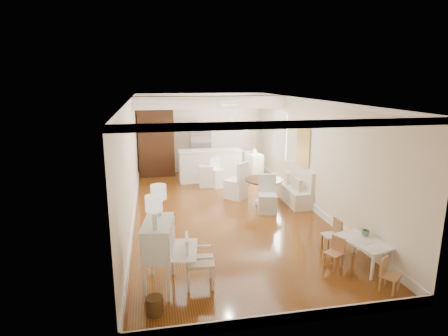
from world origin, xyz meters
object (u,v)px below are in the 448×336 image
object	(u,v)px
wicker_basket	(155,305)
bar_stool_left	(206,170)
kids_chair_a	(334,253)
breakfast_counter	(210,165)
gustavian_armchair	(200,261)
secretary_bureau	(159,255)
slip_chair_far	(236,180)
slip_chair_near	(268,194)
pantry_cabinet	(156,143)
sideboard	(253,166)
fridge	(211,148)
kids_table	(363,253)
bar_stool_right	(217,173)
dining_table	(264,191)
kids_chair_b	(331,235)
kids_chair_c	(390,275)

from	to	relation	value
wicker_basket	bar_stool_left	world-z (taller)	bar_stool_left
kids_chair_a	breakfast_counter	size ratio (longest dim) A/B	0.28
gustavian_armchair	secretary_bureau	bearing A→B (deg)	90.27
wicker_basket	slip_chair_far	world-z (taller)	slip_chair_far
slip_chair_near	pantry_cabinet	size ratio (longest dim) A/B	0.41
bar_stool_left	sideboard	bearing A→B (deg)	28.06
slip_chair_near	fridge	bearing A→B (deg)	112.51
slip_chair_near	bar_stool_left	size ratio (longest dim) A/B	0.88
kids_chair_a	slip_chair_far	xyz separation A→B (m)	(-0.82, 4.25, 0.25)
wicker_basket	kids_table	world-z (taller)	kids_table
wicker_basket	bar_stool_right	size ratio (longest dim) A/B	0.28
wicker_basket	dining_table	bearing A→B (deg)	56.13
slip_chair_near	dining_table	bearing A→B (deg)	93.66
wicker_basket	kids_table	xyz separation A→B (m)	(3.69, 0.73, 0.12)
gustavian_armchair	bar_stool_left	world-z (taller)	bar_stool_left
bar_stool_right	pantry_cabinet	distance (m)	2.69
kids_chair_a	kids_chair_b	distance (m)	0.72
breakfast_counter	pantry_cabinet	bearing A→B (deg)	147.57
kids_table	kids_chair_c	size ratio (longest dim) A/B	1.76
kids_table	bar_stool_right	size ratio (longest dim) A/B	1.06
slip_chair_near	sideboard	xyz separation A→B (m)	(0.53, 3.33, -0.04)
breakfast_counter	bar_stool_right	bearing A→B (deg)	-83.05
wicker_basket	pantry_cabinet	bearing A→B (deg)	88.64
breakfast_counter	bar_stool_left	size ratio (longest dim) A/B	1.91
kids_chair_b	dining_table	distance (m)	3.00
gustavian_armchair	bar_stool_right	size ratio (longest dim) A/B	0.94
fridge	wicker_basket	bearing A→B (deg)	-104.58
wicker_basket	breakfast_counter	xyz separation A→B (m)	(1.89, 6.99, 0.39)
kids_table	slip_chair_far	world-z (taller)	slip_chair_far
secretary_bureau	pantry_cabinet	size ratio (longest dim) A/B	0.49
secretary_bureau	slip_chair_far	size ratio (longest dim) A/B	1.07
wicker_basket	slip_chair_near	distance (m)	4.69
bar_stool_left	bar_stool_right	size ratio (longest dim) A/B	1.18
dining_table	fridge	distance (m)	3.79
secretary_bureau	dining_table	size ratio (longest dim) A/B	1.13
kids_table	slip_chair_far	distance (m)	4.50
slip_chair_near	sideboard	world-z (taller)	slip_chair_near
gustavian_armchair	breakfast_counter	bearing A→B (deg)	-6.39
secretary_bureau	sideboard	world-z (taller)	secretary_bureau
kids_chair_a	bar_stool_right	world-z (taller)	bar_stool_right
slip_chair_far	breakfast_counter	world-z (taller)	slip_chair_far
kids_table	slip_chair_near	world-z (taller)	slip_chair_near
kids_table	sideboard	xyz separation A→B (m)	(-0.33, 6.31, 0.19)
fridge	kids_table	bearing A→B (deg)	-77.65
gustavian_armchair	bar_stool_right	world-z (taller)	bar_stool_right
secretary_bureau	slip_chair_far	xyz separation A→B (m)	(2.23, 4.33, -0.04)
kids_chair_b	slip_chair_near	world-z (taller)	slip_chair_near
secretary_bureau	slip_chair_near	world-z (taller)	secretary_bureau
bar_stool_right	wicker_basket	bearing A→B (deg)	-129.78
kids_table	dining_table	world-z (taller)	dining_table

